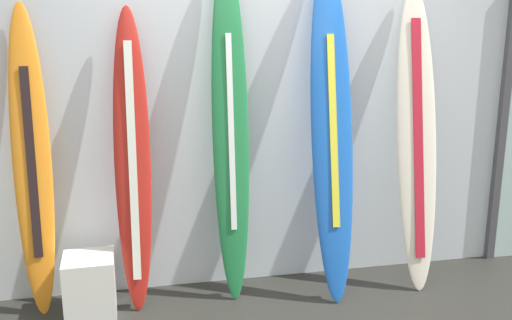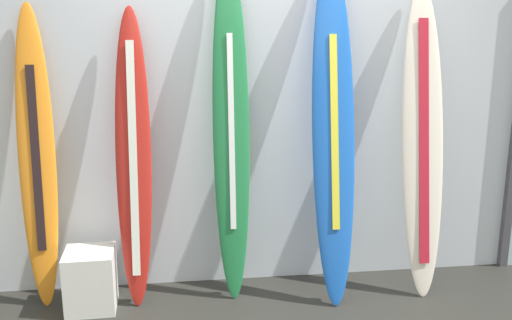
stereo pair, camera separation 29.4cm
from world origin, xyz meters
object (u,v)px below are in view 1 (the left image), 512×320
object	(u,v)px
surfboard_crimson	(133,165)
surfboard_cobalt	(332,133)
display_block_left	(90,286)
surfboard_ivory	(417,139)
surfboard_emerald	(231,136)
surfboard_sunset	(32,163)

from	to	relation	value
surfboard_crimson	surfboard_cobalt	size ratio (longest dim) A/B	0.86
surfboard_crimson	display_block_left	world-z (taller)	surfboard_crimson
display_block_left	surfboard_cobalt	bearing A→B (deg)	1.19
surfboard_ivory	display_block_left	world-z (taller)	surfboard_ivory
surfboard_emerald	display_block_left	bearing A→B (deg)	-172.25
surfboard_sunset	display_block_left	distance (m)	0.86
surfboard_emerald	display_block_left	distance (m)	1.32
surfboard_crimson	display_block_left	size ratio (longest dim) A/B	4.91
surfboard_sunset	surfboard_ivory	distance (m)	2.54
surfboard_crimson	surfboard_ivory	bearing A→B (deg)	-1.21
surfboard_sunset	surfboard_ivory	size ratio (longest dim) A/B	0.94
surfboard_ivory	display_block_left	size ratio (longest dim) A/B	5.30
surfboard_ivory	display_block_left	xyz separation A→B (m)	(-2.23, -0.06, -0.85)
surfboard_sunset	surfboard_emerald	distance (m)	1.25
surfboard_crimson	surfboard_emerald	distance (m)	0.66
surfboard_cobalt	surfboard_ivory	bearing A→B (deg)	2.87
surfboard_sunset	surfboard_crimson	size ratio (longest dim) A/B	1.01
surfboard_ivory	surfboard_emerald	bearing A→B (deg)	177.20
surfboard_emerald	display_block_left	size ratio (longest dim) A/B	5.71
surfboard_sunset	surfboard_cobalt	world-z (taller)	surfboard_cobalt
surfboard_sunset	surfboard_ivory	bearing A→B (deg)	-2.17
surfboard_crimson	surfboard_cobalt	bearing A→B (deg)	-3.19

